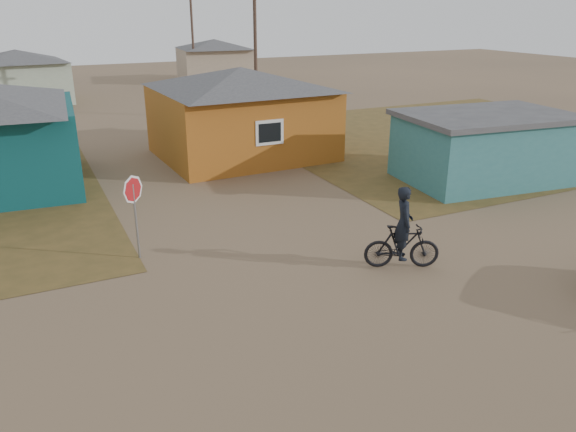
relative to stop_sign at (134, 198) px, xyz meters
name	(u,v)px	position (x,y,z in m)	size (l,w,h in m)	color
ground	(366,310)	(3.99, -4.95, -1.71)	(120.00, 120.00, 0.00)	brown
grass_ne	(456,136)	(17.99, 8.05, -1.71)	(20.00, 18.00, 0.00)	brown
house_yellow	(242,111)	(6.49, 9.05, 0.29)	(7.72, 6.76, 3.90)	#A25819
shed_turquoise	(485,147)	(13.49, 1.55, -0.40)	(6.71, 4.93, 2.60)	#367677
house_pale_west	(19,76)	(-2.01, 29.05, 0.15)	(7.04, 6.15, 3.60)	#9FAD94
house_beige_east	(215,60)	(13.99, 35.05, 0.15)	(6.95, 6.05, 3.60)	gray
utility_pole_near	(255,47)	(10.49, 17.05, 2.43)	(1.40, 0.20, 8.00)	#47352B
utility_pole_far	(192,34)	(11.49, 33.05, 2.43)	(1.40, 0.20, 8.00)	#47352B
stop_sign	(134,198)	(0.00, 0.00, 0.00)	(0.73, 0.27, 2.31)	gray
cyclist	(402,239)	(6.00, -3.49, -0.92)	(1.98, 1.31, 2.19)	black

